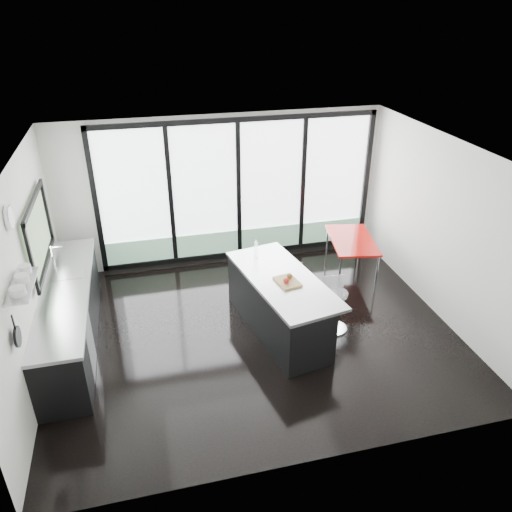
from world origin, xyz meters
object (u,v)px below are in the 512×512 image
object	(u,v)px
island	(278,304)
bar_stool_near	(334,311)
red_table	(350,256)
bar_stool_far	(293,297)

from	to	relation	value
island	bar_stool_near	world-z (taller)	island
bar_stool_near	red_table	world-z (taller)	red_table
bar_stool_near	bar_stool_far	bearing A→B (deg)	138.48
island	bar_stool_far	distance (m)	0.47
red_table	island	bearing A→B (deg)	-142.65
bar_stool_far	bar_stool_near	bearing A→B (deg)	-39.32
bar_stool_far	red_table	bearing A→B (deg)	42.37
bar_stool_far	red_table	size ratio (longest dim) A/B	0.52
bar_stool_near	bar_stool_far	world-z (taller)	bar_stool_far
bar_stool_near	bar_stool_far	distance (m)	0.72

